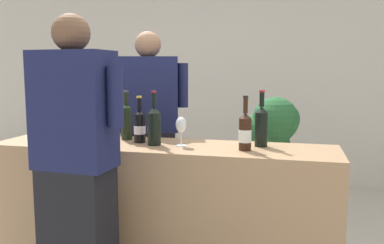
{
  "coord_description": "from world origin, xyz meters",
  "views": [
    {
      "loc": [
        0.79,
        -2.42,
        1.37
      ],
      "look_at": [
        0.19,
        0.0,
        1.05
      ],
      "focal_mm": 38.41,
      "sensor_mm": 36.0,
      "label": 1
    }
  ],
  "objects": [
    {
      "name": "wall_back",
      "position": [
        0.0,
        2.6,
        1.4
      ],
      "size": [
        8.0,
        0.1,
        2.8
      ],
      "primitive_type": "cube",
      "color": "beige",
      "rests_on": "ground_plane"
    },
    {
      "name": "counter",
      "position": [
        0.0,
        0.0,
        0.45
      ],
      "size": [
        2.16,
        0.52,
        0.9
      ],
      "primitive_type": "cube",
      "color": "#9E7A56",
      "rests_on": "ground_plane"
    },
    {
      "name": "wine_bottle_0",
      "position": [
        0.61,
        0.09,
        1.03
      ],
      "size": [
        0.08,
        0.08,
        0.35
      ],
      "color": "black",
      "rests_on": "counter"
    },
    {
      "name": "wine_bottle_1",
      "position": [
        -0.04,
        -0.02,
        1.03
      ],
      "size": [
        0.08,
        0.08,
        0.34
      ],
      "color": "black",
      "rests_on": "counter"
    },
    {
      "name": "wine_bottle_2",
      "position": [
        -0.29,
        0.12,
        1.03
      ],
      "size": [
        0.07,
        0.07,
        0.33
      ],
      "color": "black",
      "rests_on": "counter"
    },
    {
      "name": "wine_bottle_3",
      "position": [
        0.53,
        -0.05,
        1.01
      ],
      "size": [
        0.07,
        0.07,
        0.32
      ],
      "color": "black",
      "rests_on": "counter"
    },
    {
      "name": "wine_bottle_4",
      "position": [
        -0.16,
        0.04,
        1.01
      ],
      "size": [
        0.08,
        0.08,
        0.3
      ],
      "color": "black",
      "rests_on": "counter"
    },
    {
      "name": "wine_bottle_5",
      "position": [
        -0.54,
        -0.12,
        1.03
      ],
      "size": [
        0.08,
        0.08,
        0.35
      ],
      "color": "black",
      "rests_on": "counter"
    },
    {
      "name": "wine_glass",
      "position": [
        0.13,
        -0.01,
        1.03
      ],
      "size": [
        0.07,
        0.07,
        0.18
      ],
      "color": "silver",
      "rests_on": "counter"
    },
    {
      "name": "ice_bucket",
      "position": [
        -0.71,
        0.05,
        1.02
      ],
      "size": [
        0.2,
        0.2,
        0.23
      ],
      "color": "silver",
      "rests_on": "counter"
    },
    {
      "name": "person_server",
      "position": [
        -0.29,
        0.56,
        0.81
      ],
      "size": [
        0.59,
        0.35,
        1.66
      ],
      "color": "black",
      "rests_on": "ground_plane"
    },
    {
      "name": "person_guest",
      "position": [
        -0.29,
        -0.55,
        0.81
      ],
      "size": [
        0.55,
        0.26,
        1.65
      ],
      "color": "black",
      "rests_on": "ground_plane"
    },
    {
      "name": "potted_shrub",
      "position": [
        0.6,
        1.15,
        0.75
      ],
      "size": [
        0.52,
        0.48,
        1.14
      ],
      "color": "brown",
      "rests_on": "ground_plane"
    }
  ]
}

